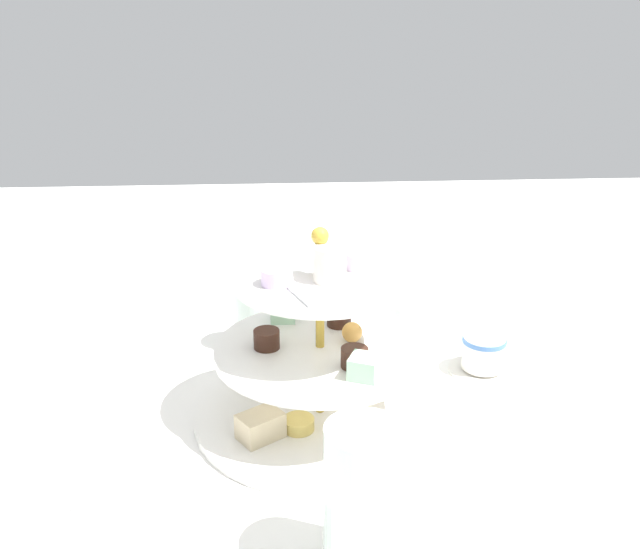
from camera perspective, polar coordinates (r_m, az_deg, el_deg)
ground_plane at (r=0.85m, az=0.00°, el=-11.66°), size 2.40×2.40×0.00m
tiered_serving_stand at (r=0.82m, az=0.01°, el=-7.45°), size 0.30×0.30×0.24m
water_glass_tall_right at (r=0.63m, az=3.52°, el=-17.83°), size 0.07×0.07×0.14m
water_glass_short_left at (r=1.02m, az=6.89°, el=-3.90°), size 0.06×0.06×0.07m
teacup_with_saucer at (r=0.97m, az=13.21°, el=-6.43°), size 0.09×0.09×0.05m
butter_knife_left at (r=0.82m, az=-19.87°, el=-14.33°), size 0.16×0.07×0.00m
butter_knife_right at (r=0.83m, az=19.87°, el=-14.21°), size 0.16×0.09×0.00m
water_glass_mid_back at (r=1.00m, az=-5.35°, el=-3.38°), size 0.06×0.06×0.10m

